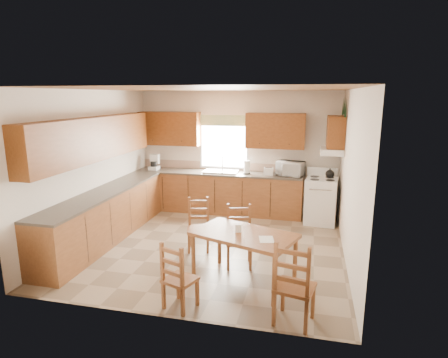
% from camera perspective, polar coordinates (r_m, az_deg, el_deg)
% --- Properties ---
extents(floor, '(4.50, 4.50, 0.00)m').
position_cam_1_polar(floor, '(6.73, -1.86, -10.09)').
color(floor, '#85725A').
rests_on(floor, ground).
extents(ceiling, '(4.50, 4.50, 0.00)m').
position_cam_1_polar(ceiling, '(6.21, -2.04, 13.57)').
color(ceiling, brown).
rests_on(ceiling, floor).
extents(wall_left, '(4.50, 4.50, 0.00)m').
position_cam_1_polar(wall_left, '(7.24, -19.41, 1.99)').
color(wall_left, beige).
rests_on(wall_left, floor).
extents(wall_right, '(4.50, 4.50, 0.00)m').
position_cam_1_polar(wall_right, '(6.15, 18.74, 0.25)').
color(wall_right, beige).
rests_on(wall_right, floor).
extents(wall_back, '(4.50, 4.50, 0.00)m').
position_cam_1_polar(wall_back, '(8.49, 2.02, 4.17)').
color(wall_back, beige).
rests_on(wall_back, floor).
extents(wall_front, '(4.50, 4.50, 0.00)m').
position_cam_1_polar(wall_front, '(4.26, -9.86, -4.58)').
color(wall_front, beige).
rests_on(wall_front, floor).
extents(lower_cab_back, '(3.75, 0.60, 0.88)m').
position_cam_1_polar(lower_cab_back, '(8.47, -0.91, -2.13)').
color(lower_cab_back, brown).
rests_on(lower_cab_back, floor).
extents(lower_cab_left, '(0.60, 3.60, 0.88)m').
position_cam_1_polar(lower_cab_left, '(7.18, -17.48, -5.47)').
color(lower_cab_left, brown).
rests_on(lower_cab_left, floor).
extents(counter_back, '(3.75, 0.63, 0.04)m').
position_cam_1_polar(counter_back, '(8.36, -0.92, 0.92)').
color(counter_back, '#473E36').
rests_on(counter_back, lower_cab_back).
extents(counter_left, '(0.63, 3.60, 0.04)m').
position_cam_1_polar(counter_left, '(7.05, -17.73, -1.91)').
color(counter_left, '#473E36').
rests_on(counter_left, lower_cab_left).
extents(backsplash, '(3.75, 0.01, 0.18)m').
position_cam_1_polar(backsplash, '(8.62, -0.46, 2.01)').
color(backsplash, '#A2816D').
rests_on(backsplash, counter_back).
extents(upper_cab_back_left, '(1.41, 0.33, 0.75)m').
position_cam_1_polar(upper_cab_back_left, '(8.71, -8.30, 7.61)').
color(upper_cab_back_left, brown).
rests_on(upper_cab_back_left, wall_back).
extents(upper_cab_back_right, '(1.25, 0.33, 0.75)m').
position_cam_1_polar(upper_cab_back_right, '(8.15, 7.83, 7.28)').
color(upper_cab_back_right, brown).
rests_on(upper_cab_back_right, wall_back).
extents(upper_cab_left, '(0.33, 3.60, 0.75)m').
position_cam_1_polar(upper_cab_left, '(6.96, -19.22, 5.80)').
color(upper_cab_left, brown).
rests_on(upper_cab_left, wall_left).
extents(upper_cab_stove, '(0.33, 0.62, 0.62)m').
position_cam_1_polar(upper_cab_stove, '(7.69, 16.66, 6.90)').
color(upper_cab_stove, brown).
rests_on(upper_cab_stove, wall_right).
extents(range_hood, '(0.44, 0.62, 0.12)m').
position_cam_1_polar(range_hood, '(7.73, 16.11, 4.12)').
color(range_hood, silver).
rests_on(range_hood, wall_right).
extents(window_frame, '(1.13, 0.02, 1.18)m').
position_cam_1_polar(window_frame, '(8.50, -0.00, 5.55)').
color(window_frame, silver).
rests_on(window_frame, wall_back).
extents(window_pane, '(1.05, 0.01, 1.10)m').
position_cam_1_polar(window_pane, '(8.49, -0.01, 5.54)').
color(window_pane, white).
rests_on(window_pane, wall_back).
extents(window_valance, '(1.19, 0.01, 0.24)m').
position_cam_1_polar(window_valance, '(8.42, -0.05, 8.90)').
color(window_valance, '#416A31').
rests_on(window_valance, wall_back).
extents(sink_basin, '(0.75, 0.45, 0.04)m').
position_cam_1_polar(sink_basin, '(8.34, -0.42, 1.16)').
color(sink_basin, silver).
rests_on(sink_basin, counter_back).
extents(pine_decal_a, '(0.22, 0.22, 0.36)m').
position_cam_1_polar(pine_decal_a, '(7.35, 18.06, 10.32)').
color(pine_decal_a, black).
rests_on(pine_decal_a, wall_right).
extents(pine_decal_b, '(0.22, 0.22, 0.36)m').
position_cam_1_polar(pine_decal_b, '(7.67, 17.89, 10.71)').
color(pine_decal_b, black).
rests_on(pine_decal_b, wall_right).
extents(pine_decal_c, '(0.22, 0.22, 0.36)m').
position_cam_1_polar(pine_decal_c, '(7.99, 17.70, 10.48)').
color(pine_decal_c, black).
rests_on(pine_decal_c, wall_right).
extents(stove, '(0.68, 0.70, 0.92)m').
position_cam_1_polar(stove, '(7.99, 14.55, -3.29)').
color(stove, silver).
rests_on(stove, floor).
extents(coffeemaker, '(0.25, 0.27, 0.32)m').
position_cam_1_polar(coffeemaker, '(8.77, -10.63, 2.45)').
color(coffeemaker, silver).
rests_on(coffeemaker, counter_back).
extents(paper_towel, '(0.15, 0.15, 0.29)m').
position_cam_1_polar(paper_towel, '(8.18, 3.49, 1.81)').
color(paper_towel, white).
rests_on(paper_towel, counter_back).
extents(toaster, '(0.20, 0.13, 0.16)m').
position_cam_1_polar(toaster, '(8.08, 6.80, 1.14)').
color(toaster, silver).
rests_on(toaster, counter_back).
extents(microwave, '(0.59, 0.49, 0.30)m').
position_cam_1_polar(microwave, '(8.10, 10.08, 1.57)').
color(microwave, silver).
rests_on(microwave, counter_back).
extents(dining_table, '(1.57, 1.21, 0.74)m').
position_cam_1_polar(dining_table, '(5.37, 3.01, -11.92)').
color(dining_table, brown).
rests_on(dining_table, floor).
extents(chair_near_left, '(0.46, 0.45, 0.87)m').
position_cam_1_polar(chair_near_left, '(4.79, -6.73, -14.33)').
color(chair_near_left, brown).
rests_on(chair_near_left, floor).
extents(chair_near_right, '(0.51, 0.49, 1.02)m').
position_cam_1_polar(chair_near_right, '(4.51, 10.77, -15.15)').
color(chair_near_right, brown).
rests_on(chair_near_right, floor).
extents(chair_far_left, '(0.45, 0.44, 0.89)m').
position_cam_1_polar(chair_far_left, '(6.41, -3.92, -7.03)').
color(chair_far_left, brown).
rests_on(chair_far_left, floor).
extents(chair_far_right, '(0.47, 0.46, 0.95)m').
position_cam_1_polar(chair_far_right, '(5.81, 2.33, -8.84)').
color(chair_far_right, brown).
rests_on(chair_far_right, floor).
extents(table_paper, '(0.23, 0.28, 0.00)m').
position_cam_1_polar(table_paper, '(5.03, 6.48, -9.12)').
color(table_paper, white).
rests_on(table_paper, dining_table).
extents(table_card, '(0.08, 0.05, 0.11)m').
position_cam_1_polar(table_card, '(5.22, 2.19, -7.56)').
color(table_card, white).
rests_on(table_card, dining_table).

